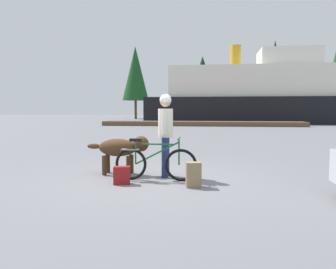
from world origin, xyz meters
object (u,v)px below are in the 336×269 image
object	(u,v)px
bicycle	(155,163)
ferry_boat	(264,96)
handbag_pannier	(122,175)
backpack	(193,175)
dog	(122,148)
person_cyclist	(166,127)

from	to	relation	value
bicycle	ferry_boat	distance (m)	30.53
handbag_pannier	ferry_boat	world-z (taller)	ferry_boat
backpack	handbag_pannier	size ratio (longest dim) A/B	1.35
bicycle	backpack	size ratio (longest dim) A/B	3.62
backpack	ferry_boat	bearing A→B (deg)	79.12
dog	ferry_boat	size ratio (longest dim) A/B	0.06
person_cyclist	handbag_pannier	bearing A→B (deg)	-132.06
bicycle	handbag_pannier	distance (m)	0.75
person_cyclist	handbag_pannier	distance (m)	1.44
bicycle	person_cyclist	bearing A→B (deg)	68.24
handbag_pannier	ferry_boat	xyz separation A→B (m)	(7.20, 30.12, 2.72)
handbag_pannier	person_cyclist	bearing A→B (deg)	47.94
bicycle	handbag_pannier	xyz separation A→B (m)	(-0.59, -0.42, -0.19)
person_cyclist	ferry_boat	distance (m)	30.05
bicycle	ferry_boat	xyz separation A→B (m)	(6.62, 29.70, 2.53)
dog	ferry_boat	world-z (taller)	ferry_boat
bicycle	person_cyclist	world-z (taller)	person_cyclist
bicycle	backpack	distance (m)	0.95
bicycle	ferry_boat	bearing A→B (deg)	77.44
dog	backpack	world-z (taller)	dog
dog	ferry_boat	xyz separation A→B (m)	(7.47, 29.17, 2.30)
ferry_boat	person_cyclist	bearing A→B (deg)	-102.43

